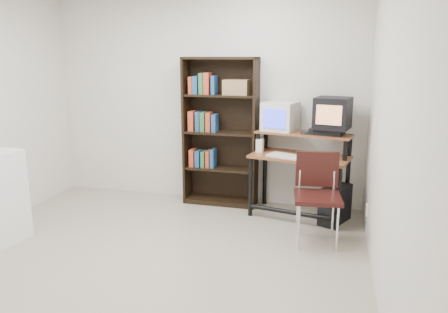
% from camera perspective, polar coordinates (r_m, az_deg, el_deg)
% --- Properties ---
extents(floor, '(4.00, 4.00, 0.01)m').
position_cam_1_polar(floor, '(4.14, -10.47, -13.90)').
color(floor, '#A39A87').
rests_on(floor, ground).
extents(back_wall, '(4.00, 0.01, 2.60)m').
position_cam_1_polar(back_wall, '(5.59, -2.53, 7.41)').
color(back_wall, silver).
rests_on(back_wall, floor).
extents(right_wall, '(0.01, 4.00, 2.60)m').
position_cam_1_polar(right_wall, '(3.41, 20.83, 2.75)').
color(right_wall, silver).
rests_on(right_wall, floor).
extents(computer_desk, '(1.19, 0.77, 0.98)m').
position_cam_1_polar(computer_desk, '(5.10, 9.92, -0.46)').
color(computer_desk, brown).
rests_on(computer_desk, floor).
extents(crt_monitor, '(0.45, 0.45, 0.35)m').
position_cam_1_polar(crt_monitor, '(5.22, 7.36, 5.17)').
color(crt_monitor, beige).
rests_on(crt_monitor, computer_desk).
extents(vcr, '(0.41, 0.33, 0.08)m').
position_cam_1_polar(vcr, '(5.08, 13.32, 3.16)').
color(vcr, black).
rests_on(vcr, computer_desk).
extents(crt_tv, '(0.44, 0.43, 0.35)m').
position_cam_1_polar(crt_tv, '(5.04, 14.01, 5.53)').
color(crt_tv, black).
rests_on(crt_tv, vcr).
extents(cd_spindle, '(0.14, 0.14, 0.05)m').
position_cam_1_polar(cd_spindle, '(5.05, 10.63, 3.06)').
color(cd_spindle, '#26262B').
rests_on(cd_spindle, computer_desk).
extents(keyboard, '(0.51, 0.38, 0.03)m').
position_cam_1_polar(keyboard, '(4.97, 8.40, -0.06)').
color(keyboard, beige).
rests_on(keyboard, computer_desk).
extents(mousepad, '(0.23, 0.19, 0.01)m').
position_cam_1_polar(mousepad, '(4.92, 13.13, -0.57)').
color(mousepad, black).
rests_on(mousepad, computer_desk).
extents(mouse, '(0.11, 0.09, 0.03)m').
position_cam_1_polar(mouse, '(4.91, 13.28, -0.39)').
color(mouse, white).
rests_on(mouse, mousepad).
extents(desk_speaker, '(0.09, 0.09, 0.17)m').
position_cam_1_polar(desk_speaker, '(5.18, 4.72, 1.37)').
color(desk_speaker, beige).
rests_on(desk_speaker, computer_desk).
extents(pc_tower, '(0.38, 0.49, 0.42)m').
position_cam_1_polar(pc_tower, '(5.12, 14.31, -6.08)').
color(pc_tower, black).
rests_on(pc_tower, floor).
extents(school_chair, '(0.50, 0.50, 0.90)m').
position_cam_1_polar(school_chair, '(4.48, 12.10, -4.04)').
color(school_chair, black).
rests_on(school_chair, floor).
extents(bookshelf, '(0.92, 0.32, 1.84)m').
position_cam_1_polar(bookshelf, '(5.44, -0.42, 3.43)').
color(bookshelf, black).
rests_on(bookshelf, floor).
extents(wall_outlet, '(0.02, 0.08, 0.12)m').
position_cam_1_polar(wall_outlet, '(4.77, 18.18, -6.66)').
color(wall_outlet, beige).
rests_on(wall_outlet, right_wall).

